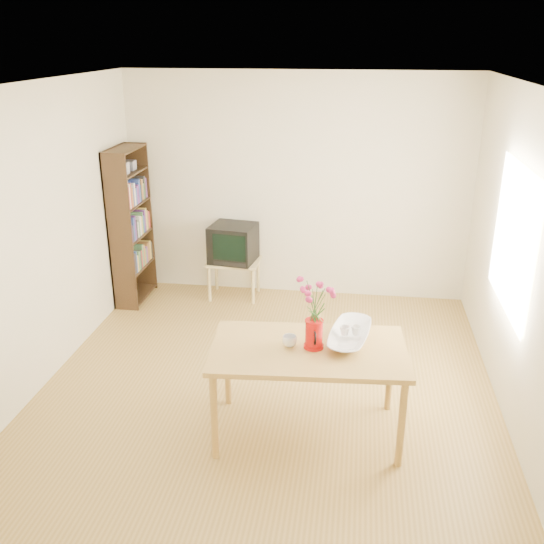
% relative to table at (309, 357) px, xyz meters
% --- Properties ---
extents(room, '(4.50, 4.50, 4.50)m').
position_rel_table_xyz_m(room, '(-0.38, 0.58, 0.63)').
color(room, olive).
rests_on(room, ground).
extents(table, '(1.53, 0.95, 0.75)m').
position_rel_table_xyz_m(table, '(0.00, 0.00, 0.00)').
color(table, '#AB803A').
rests_on(table, ground).
extents(tv_stand, '(0.60, 0.45, 0.46)m').
position_rel_table_xyz_m(tv_stand, '(-1.11, 2.55, -0.29)').
color(tv_stand, tan).
rests_on(tv_stand, ground).
extents(bookshelf, '(0.28, 0.70, 1.80)m').
position_rel_table_xyz_m(bookshelf, '(-2.25, 2.33, 0.17)').
color(bookshelf, black).
rests_on(bookshelf, ground).
extents(pitcher, '(0.15, 0.23, 0.23)m').
position_rel_table_xyz_m(pitcher, '(0.04, 0.01, 0.18)').
color(pitcher, red).
rests_on(pitcher, table).
extents(flowers, '(0.26, 0.26, 0.37)m').
position_rel_table_xyz_m(flowers, '(0.04, 0.01, 0.48)').
color(flowers, '#D83277').
rests_on(flowers, pitcher).
extents(mug, '(0.15, 0.15, 0.09)m').
position_rel_table_xyz_m(mug, '(-0.15, 0.01, 0.12)').
color(mug, white).
rests_on(mug, table).
extents(bowl, '(0.50, 0.50, 0.41)m').
position_rel_table_xyz_m(bowl, '(0.30, 0.19, 0.28)').
color(bowl, white).
rests_on(bowl, table).
extents(teacup_a, '(0.08, 0.08, 0.06)m').
position_rel_table_xyz_m(teacup_a, '(0.26, 0.19, 0.24)').
color(teacup_a, white).
rests_on(teacup_a, bowl).
extents(teacup_b, '(0.09, 0.09, 0.06)m').
position_rel_table_xyz_m(teacup_b, '(0.35, 0.21, 0.24)').
color(teacup_b, white).
rests_on(teacup_b, bowl).
extents(television, '(0.56, 0.53, 0.44)m').
position_rel_table_xyz_m(television, '(-1.11, 2.56, 0.01)').
color(television, black).
rests_on(television, tv_stand).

